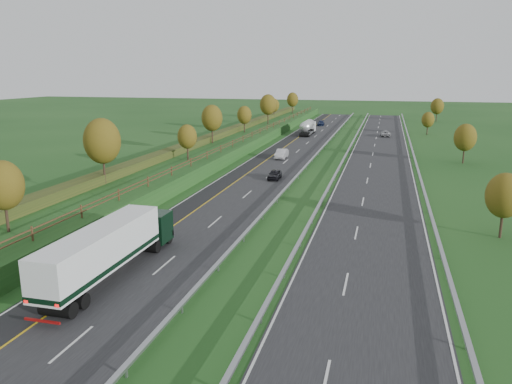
# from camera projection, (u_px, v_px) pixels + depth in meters

# --- Properties ---
(ground) EXTENTS (400.00, 400.00, 0.00)m
(ground) POSITION_uv_depth(u_px,v_px,m) (322.00, 168.00, 78.62)
(ground) COLOR #1B4518
(ground) RESTS_ON ground
(near_carriageway) EXTENTS (10.50, 200.00, 0.04)m
(near_carriageway) POSITION_uv_depth(u_px,v_px,m) (279.00, 160.00, 85.29)
(near_carriageway) COLOR black
(near_carriageway) RESTS_ON ground
(far_carriageway) EXTENTS (10.50, 200.00, 0.04)m
(far_carriageway) POSITION_uv_depth(u_px,v_px,m) (378.00, 165.00, 81.23)
(far_carriageway) COLOR black
(far_carriageway) RESTS_ON ground
(hard_shoulder) EXTENTS (3.00, 200.00, 0.04)m
(hard_shoulder) POSITION_uv_depth(u_px,v_px,m) (258.00, 159.00, 86.21)
(hard_shoulder) COLOR black
(hard_shoulder) RESTS_ON ground
(lane_markings) EXTENTS (26.75, 200.00, 0.01)m
(lane_markings) POSITION_uv_depth(u_px,v_px,m) (317.00, 162.00, 83.59)
(lane_markings) COLOR silver
(lane_markings) RESTS_ON near_carriageway
(embankment_left) EXTENTS (12.00, 200.00, 2.00)m
(embankment_left) POSITION_uv_depth(u_px,v_px,m) (208.00, 152.00, 88.25)
(embankment_left) COLOR #1B4518
(embankment_left) RESTS_ON ground
(hedge_left) EXTENTS (2.20, 180.00, 1.10)m
(hedge_left) POSITION_uv_depth(u_px,v_px,m) (197.00, 143.00, 88.38)
(hedge_left) COLOR #2A3917
(hedge_left) RESTS_ON embankment_left
(fence_left) EXTENTS (0.12, 189.06, 1.20)m
(fence_left) POSITION_uv_depth(u_px,v_px,m) (231.00, 143.00, 86.36)
(fence_left) COLOR #422B19
(fence_left) RESTS_ON embankment_left
(median_barrier_near) EXTENTS (0.32, 200.00, 0.71)m
(median_barrier_near) POSITION_uv_depth(u_px,v_px,m) (313.00, 158.00, 83.75)
(median_barrier_near) COLOR #92959A
(median_barrier_near) RESTS_ON ground
(median_barrier_far) EXTENTS (0.32, 200.00, 0.71)m
(median_barrier_far) POSITION_uv_depth(u_px,v_px,m) (343.00, 160.00, 82.49)
(median_barrier_far) COLOR #92959A
(median_barrier_far) RESTS_ON ground
(outer_barrier_far) EXTENTS (0.32, 200.00, 0.71)m
(outer_barrier_far) POSITION_uv_depth(u_px,v_px,m) (416.00, 163.00, 79.66)
(outer_barrier_far) COLOR #92959A
(outer_barrier_far) RESTS_ON ground
(trees_left) EXTENTS (6.64, 164.30, 7.66)m
(trees_left) POSITION_uv_depth(u_px,v_px,m) (202.00, 123.00, 83.74)
(trees_left) COLOR #2D2116
(trees_left) RESTS_ON embankment_left
(trees_far) EXTENTS (8.45, 118.60, 7.12)m
(trees_far) POSITION_uv_depth(u_px,v_px,m) (448.00, 124.00, 104.46)
(trees_far) COLOR #2D2116
(trees_far) RESTS_ON ground
(box_lorry) EXTENTS (2.58, 16.28, 4.06)m
(box_lorry) POSITION_uv_depth(u_px,v_px,m) (110.00, 248.00, 36.02)
(box_lorry) COLOR black
(box_lorry) RESTS_ON near_carriageway
(road_tanker) EXTENTS (2.40, 11.22, 3.46)m
(road_tanker) POSITION_uv_depth(u_px,v_px,m) (308.00, 127.00, 120.45)
(road_tanker) COLOR silver
(road_tanker) RESTS_ON near_carriageway
(car_dark_near) EXTENTS (1.57, 3.86, 1.31)m
(car_dark_near) POSITION_uv_depth(u_px,v_px,m) (275.00, 174.00, 70.16)
(car_dark_near) COLOR black
(car_dark_near) RESTS_ON near_carriageway
(car_silver_mid) EXTENTS (1.77, 4.90, 1.61)m
(car_silver_mid) POSITION_uv_depth(u_px,v_px,m) (282.00, 154.00, 87.16)
(car_silver_mid) COLOR silver
(car_silver_mid) RESTS_ON near_carriageway
(car_small_far) EXTENTS (2.03, 4.57, 1.30)m
(car_small_far) POSITION_uv_depth(u_px,v_px,m) (321.00, 123.00, 141.49)
(car_small_far) COLOR #152042
(car_small_far) RESTS_ON near_carriageway
(car_oncoming) EXTENTS (2.44, 4.87, 1.32)m
(car_oncoming) POSITION_uv_depth(u_px,v_px,m) (385.00, 134.00, 117.21)
(car_oncoming) COLOR #B1B2B6
(car_oncoming) RESTS_ON far_carriageway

